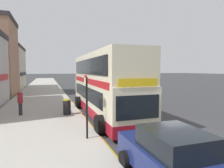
# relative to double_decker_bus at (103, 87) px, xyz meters

# --- Properties ---
(ground_plane) EXTENTS (260.00, 260.00, 0.00)m
(ground_plane) POSITION_rel_double_decker_bus_xyz_m (2.46, 26.98, -2.06)
(ground_plane) COLOR #333335
(pavement_near) EXTENTS (6.00, 76.00, 0.14)m
(pavement_near) POSITION_rel_double_decker_bus_xyz_m (-4.54, 26.98, -1.99)
(pavement_near) COLOR #A39E93
(pavement_near) RESTS_ON ground
(double_decker_bus) EXTENTS (3.16, 11.30, 4.40)m
(double_decker_bus) POSITION_rel_double_decker_bus_xyz_m (0.00, 0.00, 0.00)
(double_decker_bus) COLOR beige
(double_decker_bus) RESTS_ON ground
(bus_bay_markings) EXTENTS (3.00, 14.17, 0.01)m
(bus_bay_markings) POSITION_rel_double_decker_bus_xyz_m (-0.05, -0.38, -2.06)
(bus_bay_markings) COLOR gold
(bus_bay_markings) RESTS_ON ground
(bus_stop_sign) EXTENTS (0.09, 0.51, 2.90)m
(bus_stop_sign) POSITION_rel_double_decker_bus_xyz_m (-2.16, -4.73, -0.25)
(bus_stop_sign) COLOR black
(bus_stop_sign) RESTS_ON pavement_near
(terrace_annex) EXTENTS (7.25, 9.99, 7.31)m
(terrace_annex) POSITION_rel_double_decker_bus_xyz_m (-11.29, 23.62, 1.60)
(terrace_annex) COLOR beige
(terrace_annex) RESTS_ON ground
(parked_car_navy_behind) EXTENTS (2.09, 4.20, 1.62)m
(parked_car_navy_behind) POSITION_rel_double_decker_bus_xyz_m (-0.54, -8.99, -1.27)
(parked_car_navy_behind) COLOR navy
(parked_car_navy_behind) RESTS_ON ground
(parked_car_grey_far) EXTENTS (2.09, 4.20, 1.62)m
(parked_car_grey_far) POSITION_rel_double_decker_bus_xyz_m (7.08, 10.83, -1.27)
(parked_car_grey_far) COLOR slate
(parked_car_grey_far) RESTS_ON ground
(parked_car_silver_across) EXTENTS (2.09, 4.20, 1.62)m
(parked_car_silver_across) POSITION_rel_double_decker_bus_xyz_m (7.23, 19.47, -1.27)
(parked_car_silver_across) COLOR #B2B5BA
(parked_car_silver_across) RESTS_ON ground
(pedestrian_waiting_near_sign) EXTENTS (0.34, 0.34, 1.77)m
(pedestrian_waiting_near_sign) POSITION_rel_double_decker_bus_xyz_m (-5.65, 1.19, -0.96)
(pedestrian_waiting_near_sign) COLOR #26262D
(pedestrian_waiting_near_sign) RESTS_ON pavement_near
(litter_bin) EXTENTS (0.56, 0.56, 1.08)m
(litter_bin) POSITION_rel_double_decker_bus_xyz_m (-2.56, 0.40, -1.38)
(litter_bin) COLOR black
(litter_bin) RESTS_ON pavement_near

